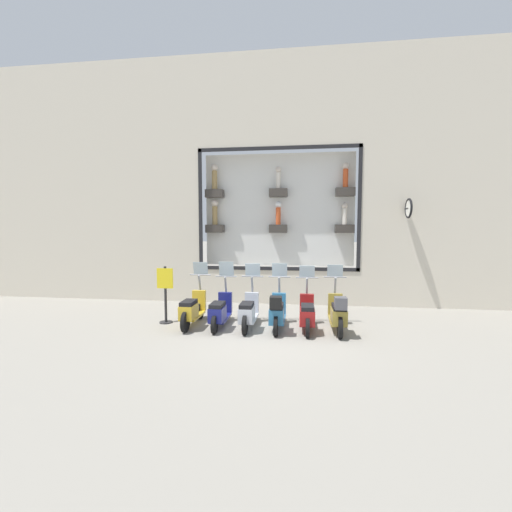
# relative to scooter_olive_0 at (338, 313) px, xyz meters

# --- Properties ---
(ground_plane) EXTENTS (120.00, 120.00, 0.00)m
(ground_plane) POSITION_rel_scooter_olive_0_xyz_m (-0.39, 1.71, -0.48)
(ground_plane) COLOR gray
(building_facade) EXTENTS (1.23, 36.00, 8.40)m
(building_facade) POSITION_rel_scooter_olive_0_xyz_m (3.21, 1.71, 3.78)
(building_facade) COLOR beige
(building_facade) RESTS_ON ground_plane
(scooter_olive_0) EXTENTS (1.81, 0.61, 1.60)m
(scooter_olive_0) POSITION_rel_scooter_olive_0_xyz_m (0.00, 0.00, 0.00)
(scooter_olive_0) COLOR black
(scooter_olive_0) RESTS_ON ground_plane
(scooter_red_1) EXTENTS (1.79, 0.60, 1.57)m
(scooter_red_1) POSITION_rel_scooter_olive_0_xyz_m (0.05, 0.75, -0.06)
(scooter_red_1) COLOR black
(scooter_red_1) RESTS_ON ground_plane
(scooter_teal_2) EXTENTS (1.80, 0.60, 1.63)m
(scooter_teal_2) POSITION_rel_scooter_olive_0_xyz_m (-0.01, 1.51, -0.01)
(scooter_teal_2) COLOR black
(scooter_teal_2) RESTS_ON ground_plane
(scooter_silver_3) EXTENTS (1.80, 0.60, 1.61)m
(scooter_silver_3) POSITION_rel_scooter_olive_0_xyz_m (0.06, 2.26, -0.05)
(scooter_silver_3) COLOR black
(scooter_silver_3) RESTS_ON ground_plane
(scooter_navy_4) EXTENTS (1.79, 0.60, 1.65)m
(scooter_navy_4) POSITION_rel_scooter_olive_0_xyz_m (0.05, 3.01, -0.06)
(scooter_navy_4) COLOR black
(scooter_navy_4) RESTS_ON ground_plane
(scooter_yellow_5) EXTENTS (1.81, 0.61, 1.63)m
(scooter_yellow_5) POSITION_rel_scooter_olive_0_xyz_m (0.06, 3.76, -0.04)
(scooter_yellow_5) COLOR black
(scooter_yellow_5) RESTS_ON ground_plane
(shop_sign_post) EXTENTS (0.36, 0.45, 1.56)m
(shop_sign_post) POSITION_rel_scooter_olive_0_xyz_m (0.28, 4.58, 0.35)
(shop_sign_post) COLOR #232326
(shop_sign_post) RESTS_ON ground_plane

